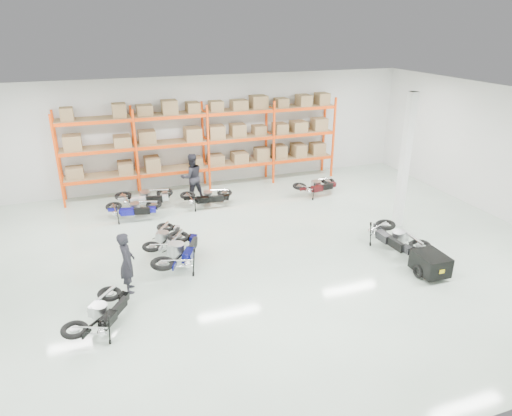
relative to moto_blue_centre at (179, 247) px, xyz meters
name	(u,v)px	position (x,y,z in m)	size (l,w,h in m)	color
room	(259,185)	(2.33, -0.21, 1.65)	(18.00, 18.00, 18.00)	silver
pallet_rack	(205,134)	(2.33, 6.24, 1.66)	(11.28, 0.98, 3.62)	#FF480D
structural_column	(405,162)	(7.53, 0.29, 1.65)	(0.25, 0.25, 4.50)	white
moto_blue_centre	(179,247)	(0.00, 0.00, 0.00)	(0.87, 1.96, 1.20)	#070948
moto_silver_left	(165,234)	(-0.23, 1.14, -0.10)	(0.72, 1.63, 1.00)	#ABACB2
moto_black_far_left	(101,309)	(-2.20, -2.28, -0.08)	(0.76, 1.70, 1.04)	black
moto_touring_right	(396,233)	(6.34, -1.26, -0.02)	(0.84, 1.89, 1.16)	black
trailer	(430,264)	(6.34, -2.85, -0.22)	(0.82, 1.56, 0.65)	black
moto_back_a	(133,205)	(-0.92, 3.85, -0.09)	(0.75, 1.68, 1.03)	navy
moto_back_b	(144,194)	(-0.44, 4.73, -0.04)	(0.81, 1.83, 1.12)	silver
moto_back_c	(207,194)	(1.79, 4.11, -0.08)	(0.75, 1.68, 1.03)	black
moto_back_d	(317,183)	(6.24, 3.85, -0.10)	(0.73, 1.64, 1.00)	#440D11
person_left	(127,262)	(-1.48, -0.87, 0.22)	(0.60, 0.39, 1.64)	black
person_back	(192,177)	(1.45, 5.04, 0.32)	(0.89, 0.70, 1.84)	black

